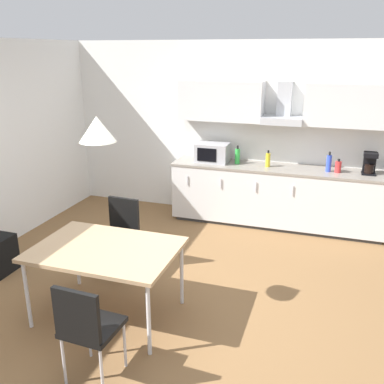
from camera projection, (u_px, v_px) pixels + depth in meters
ground_plane at (153, 308)px, 4.34m from camera, size 7.38×8.70×0.02m
wall_back at (226, 130)px, 6.58m from camera, size 5.90×0.10×2.63m
kitchen_counter at (276, 196)px, 6.27m from camera, size 3.07×0.64×0.89m
backsplash_tile at (282, 144)px, 6.31m from camera, size 3.05×0.02×0.56m
upper_wall_cabinets at (284, 104)px, 5.98m from camera, size 3.05×0.40×0.58m
microwave at (212, 153)px, 6.38m from camera, size 0.48×0.35×0.28m
coffee_maker at (370, 163)px, 5.75m from camera, size 0.18×0.19×0.30m
bottle_yellow at (268, 160)px, 6.12m from camera, size 0.07×0.07×0.24m
bottle_green at (237, 156)px, 6.27m from camera, size 0.07×0.07×0.27m
bottle_red at (338, 167)px, 5.83m from camera, size 0.08×0.08×0.19m
bottle_blue at (329, 163)px, 5.87m from camera, size 0.07×0.07×0.28m
dining_table at (106, 252)px, 4.01m from camera, size 1.34×0.94×0.72m
chair_near_right at (86, 324)px, 3.20m from camera, size 0.42×0.42×0.87m
chair_far_left at (120, 228)px, 4.91m from camera, size 0.42×0.42×0.87m
pendant_lamp at (97, 129)px, 3.64m from camera, size 0.32×0.32×0.22m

